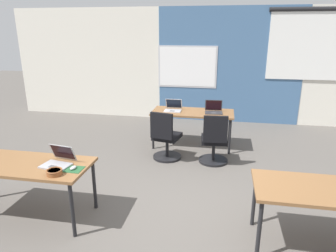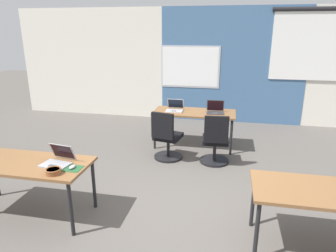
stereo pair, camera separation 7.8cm
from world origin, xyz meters
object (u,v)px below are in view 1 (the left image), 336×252
Objects in this scene: desk_far_center at (193,114)px; chair_far_left at (166,140)px; desk_near_left at (25,168)px; laptop_far_right at (214,110)px; laptop_far_left at (173,108)px; laptop_near_left_inner at (58,161)px; mouse_near_left_inner at (73,168)px; desk_near_right at (334,195)px; chair_far_right at (214,143)px; snack_bowl at (54,172)px.

desk_far_center is 0.91m from chair_far_left.
laptop_far_right is at bearing 52.40° from desk_near_left.
desk_far_center is 0.41m from laptop_far_left.
desk_near_left and desk_far_center have the same top height.
mouse_near_left_inner is at bearing -12.19° from laptop_near_left_inner.
laptop_far_right reaches higher than desk_near_right.
laptop_far_left is at bearing 127.39° from desk_near_right.
laptop_far_left is at bearing 64.24° from desk_near_left.
desk_near_right is (3.50, 0.00, 0.00)m from desk_near_left.
desk_near_right is 2.41m from chair_far_right.
laptop_near_left_inner reaches higher than desk_near_left.
chair_far_right is 2.75× the size of laptop_far_left.
laptop_far_left reaches higher than chair_far_right.
chair_far_right is 1.00× the size of chair_far_left.
laptop_near_left_inner is at bearing 110.49° from snack_bowl.
desk_far_center is 4.58× the size of laptop_far_right.
desk_far_center is 1.74× the size of chair_far_left.
chair_far_right is at bearing -43.12° from laptop_far_left.
laptop_near_left_inner is at bearing -109.29° from laptop_far_left.
laptop_near_left_inner is at bearing 179.23° from desk_near_right.
chair_far_left is at bearing -140.65° from laptop_far_right.
chair_far_left reaches higher than mouse_near_left_inner.
desk_far_center is 4.79× the size of laptop_far_left.
mouse_near_left_inner is at bearing 49.45° from snack_bowl.
desk_far_center is 3.05m from mouse_near_left_inner.
laptop_near_left_inner reaches higher than snack_bowl.
desk_near_left is at bearing 37.41° from chair_far_right.
chair_far_right is (0.06, -0.78, -0.39)m from laptop_far_right.
laptop_near_left_inner is (-0.93, -1.99, 0.39)m from chair_far_left.
laptop_far_right reaches higher than laptop_far_left.
laptop_far_right is (-1.34, 2.80, 0.11)m from desk_near_right.
chair_far_left is 2.23m from mouse_near_left_inner.
chair_far_right is 2.61m from mouse_near_left_inner.
chair_far_right reaches higher than desk_near_left.
snack_bowl is (0.10, -0.26, -0.01)m from laptop_near_left_inner.
desk_near_right is 3.53m from laptop_far_left.
desk_near_right and desk_far_center have the same top height.
mouse_near_left_inner is at bearing -110.88° from desk_far_center.
desk_near_left is 4.58× the size of laptop_far_right.
desk_far_center is at bearing -105.60° from chair_far_left.
desk_near_left is 2.46m from chair_far_left.
laptop_near_left_inner is 0.25m from mouse_near_left_inner.
snack_bowl reaches higher than desk_far_center.
snack_bowl is (-1.63, -3.02, -0.01)m from laptop_far_right.
snack_bowl is (-1.23, -3.01, 0.10)m from desk_far_center.
chair_far_left is 2.45× the size of laptop_near_left_inner.
desk_far_center is at bearing -64.05° from chair_far_right.
laptop_far_right reaches higher than chair_far_left.
desk_near_right is 3.11m from laptop_far_right.
mouse_near_left_inner is (0.24, -0.09, -0.03)m from laptop_near_left_inner.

